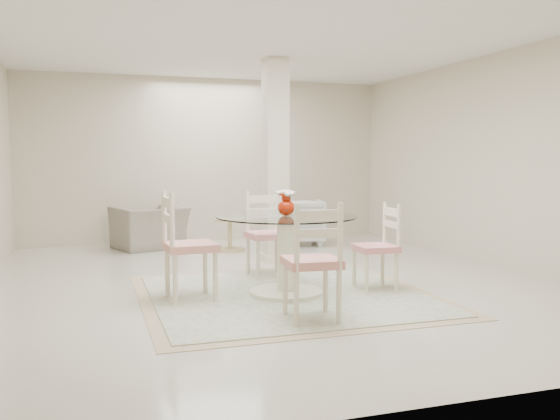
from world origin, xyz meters
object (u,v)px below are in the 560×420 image
object	(u,v)px
red_vase	(286,203)
side_table	(230,236)
dining_chair_east	(381,240)
recliner_taupe	(149,228)
dining_chair_north	(265,227)
dining_table	(286,255)
dining_chair_west	(183,238)
column	(275,161)
dining_chair_south	(314,253)
armchair_white	(299,222)

from	to	relation	value
red_vase	side_table	size ratio (longest dim) A/B	0.54
red_vase	dining_chair_east	size ratio (longest dim) A/B	0.26
recliner_taupe	side_table	distance (m)	1.28
dining_chair_north	recliner_taupe	size ratio (longest dim) A/B	1.11
dining_table	red_vase	bearing A→B (deg)	-18.43
dining_table	dining_chair_west	size ratio (longest dim) A/B	1.19
column	dining_chair_east	distance (m)	2.30
column	red_vase	world-z (taller)	column
column	dining_chair_south	world-z (taller)	column
recliner_taupe	column	bearing A→B (deg)	112.62
armchair_white	red_vase	bearing A→B (deg)	81.04
dining_chair_west	recliner_taupe	world-z (taller)	dining_chair_west
armchair_white	side_table	bearing A→B (deg)	28.09
dining_chair_south	side_table	world-z (taller)	dining_chair_south
dining_chair_east	dining_chair_north	distance (m)	1.45
red_vase	armchair_white	distance (m)	3.66
column	dining_chair_north	bearing A→B (deg)	-113.62
column	recliner_taupe	size ratio (longest dim) A/B	2.73
dining_chair_east	dining_chair_south	size ratio (longest dim) A/B	0.90
dining_chair_south	side_table	xyz separation A→B (m)	(0.21, 4.04, -0.37)
dining_chair_south	dining_chair_north	bearing A→B (deg)	-90.59
red_vase	dining_chair_east	bearing A→B (deg)	-5.14
red_vase	dining_chair_west	size ratio (longest dim) A/B	0.22
dining_chair_north	side_table	size ratio (longest dim) A/B	2.31
dining_chair_east	dining_chair_north	size ratio (longest dim) A/B	0.92
column	dining_chair_south	xyz separation A→B (m)	(-0.61, -3.02, -0.76)
dining_table	dining_chair_west	world-z (taller)	dining_chair_west
dining_chair_west	side_table	xyz separation A→B (m)	(1.14, 2.94, -0.40)
dining_chair_north	side_table	world-z (taller)	dining_chair_north
dining_table	armchair_white	distance (m)	3.61
side_table	red_vase	bearing A→B (deg)	-92.27
dining_chair_east	red_vase	bearing A→B (deg)	-92.75
recliner_taupe	side_table	world-z (taller)	recliner_taupe
column	red_vase	distance (m)	2.11
dining_table	side_table	size ratio (longest dim) A/B	2.96
dining_table	recliner_taupe	size ratio (longest dim) A/B	1.42
dining_chair_west	dining_chair_south	xyz separation A→B (m)	(0.93, -1.10, -0.03)
red_vase	dining_chair_east	world-z (taller)	red_vase
dining_chair_east	dining_chair_south	world-z (taller)	dining_chair_south
armchair_white	dining_table	bearing A→B (deg)	81.02
dining_chair_west	dining_chair_south	size ratio (longest dim) A/B	1.05
red_vase	dining_chair_west	bearing A→B (deg)	175.32
armchair_white	column	bearing A→B (deg)	71.56
dining_table	dining_chair_north	xyz separation A→B (m)	(0.08, 1.02, 0.17)
dining_chair_west	dining_chair_east	bearing A→B (deg)	-98.69
red_vase	dining_chair_north	world-z (taller)	dining_chair_north
red_vase	dining_chair_south	bearing A→B (deg)	-95.32
armchair_white	recliner_taupe	bearing A→B (deg)	6.31
armchair_white	dining_chair_east	bearing A→B (deg)	97.35
dining_chair_west	dining_chair_south	distance (m)	1.44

